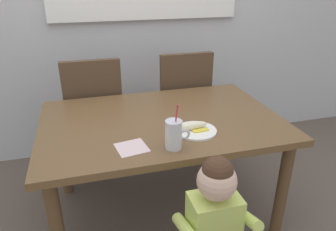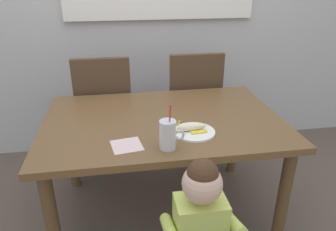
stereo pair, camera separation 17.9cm
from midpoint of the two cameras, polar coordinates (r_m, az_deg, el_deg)
name	(u,v)px [view 2 (the right image)]	position (r m, az deg, el deg)	size (l,w,h in m)	color
ground_plane	(164,210)	(2.29, 1.55, -16.84)	(24.00, 24.00, 0.00)	brown
dining_table	(163,131)	(1.94, 1.76, -2.93)	(1.43, 0.96, 0.71)	brown
dining_chair_left	(105,106)	(2.54, -9.46, 1.63)	(0.44, 0.45, 0.96)	#4C3826
dining_chair_right	(192,100)	(2.64, 6.37, 2.73)	(0.44, 0.45, 0.96)	#4C3826
toddler_standing	(200,221)	(1.46, 9.58, -18.56)	(0.33, 0.24, 0.84)	#3F4760
milk_cup	(168,136)	(1.56, 3.31, -3.86)	(0.13, 0.08, 0.25)	silver
snack_plate	(194,132)	(1.74, 7.75, -3.07)	(0.23, 0.23, 0.01)	white
peeled_banana	(192,127)	(1.74, 7.34, -2.19)	(0.17, 0.11, 0.07)	#F4EAC6
paper_napkin	(127,146)	(1.61, -4.35, -5.56)	(0.15, 0.15, 0.00)	silver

